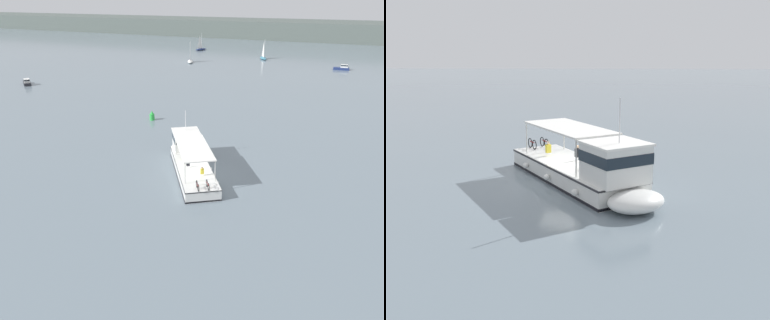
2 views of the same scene
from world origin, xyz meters
TOP-DOWN VIEW (x-y plane):
  - ground_plane at (0.00, 0.00)m, footprint 400.00×400.00m
  - distant_shoreline at (0.00, 135.17)m, footprint 400.00×28.00m
  - ferry_main at (-1.57, 1.31)m, footprint 9.56×12.32m
  - sailboat_far_right at (-11.63, 74.79)m, footprint 3.46×4.90m
  - sailboat_near_starboard at (-34.79, 84.81)m, footprint 2.98×4.99m
  - motorboat_horizon_east at (-47.41, 23.78)m, footprint 3.61×3.29m
  - motorboat_far_left at (9.70, 66.42)m, footprint 3.72×1.68m
  - sailboat_mid_channel at (-28.24, 61.46)m, footprint 3.09×4.98m
  - channel_buoy at (-13.19, 13.93)m, footprint 0.70×0.70m

SIDE VIEW (x-z plane):
  - ground_plane at x=0.00m, z-range 0.00..0.00m
  - sailboat_far_right at x=-11.63m, z-range -2.16..3.24m
  - sailboat_near_starboard at x=-34.79m, z-range -2.16..3.24m
  - sailboat_mid_channel at x=-28.24m, z-range -2.16..3.24m
  - motorboat_horizon_east at x=-47.41m, z-range -0.09..1.17m
  - motorboat_far_left at x=9.70m, z-range -0.09..1.17m
  - channel_buoy at x=-13.19m, z-range -0.13..1.27m
  - ferry_main at x=-1.57m, z-range -1.64..3.68m
  - distant_shoreline at x=0.00m, z-range 0.00..6.89m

